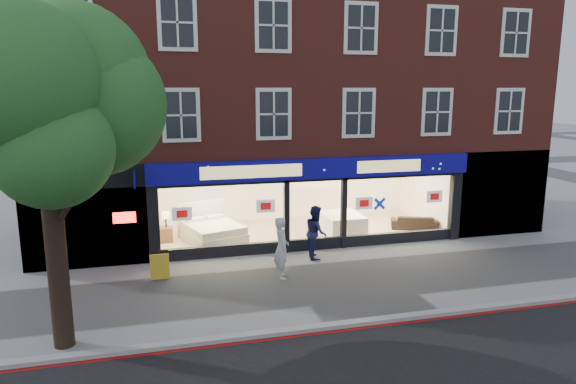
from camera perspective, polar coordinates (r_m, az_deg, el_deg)
name	(u,v)px	position (r m, az deg, el deg)	size (l,w,h in m)	color
ground	(346,280)	(15.69, 6.41, -9.66)	(120.00, 120.00, 0.00)	gray
kerb_line	(391,325)	(13.08, 11.38, -14.25)	(60.00, 0.10, 0.01)	#8C0A07
kerb_stone	(388,319)	(13.22, 11.00, -13.69)	(60.00, 0.25, 0.12)	gray
showroom_floor	(299,232)	(20.41, 1.18, -4.44)	(11.00, 4.50, 0.10)	tan
building	(288,62)	(21.29, -0.05, 14.23)	(19.00, 8.26, 10.30)	maroon
street_tree	(41,123)	(11.70, -25.79, 6.96)	(4.00, 3.20, 6.60)	black
display_bed	(212,231)	(19.22, -8.41, -4.30)	(2.48, 2.74, 1.29)	beige
bedside_table	(167,234)	(19.38, -13.34, -4.61)	(0.45, 0.45, 0.55)	brown
mattress_stack	(342,223)	(20.23, 6.02, -3.44)	(1.45, 1.82, 0.72)	white
sofa	(414,222)	(21.24, 13.88, -3.25)	(1.84, 0.72, 0.54)	black
a_board	(160,266)	(15.92, -14.07, -7.95)	(0.57, 0.36, 0.87)	yellow
pedestrian_grey	(281,248)	(15.44, -0.73, -6.22)	(0.69, 0.45, 1.88)	#B7BBC0
pedestrian_blue	(316,232)	(17.28, 3.12, -4.46)	(0.88, 0.68, 1.80)	#1A1D4B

